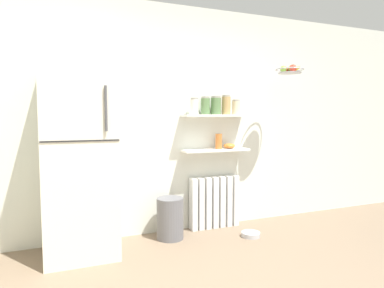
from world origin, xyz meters
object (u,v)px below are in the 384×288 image
at_px(refrigerator, 79,163).
at_px(storage_jar_0, 195,106).
at_px(storage_jar_4, 236,107).
at_px(trash_bin, 170,218).
at_px(storage_jar_1, 205,106).
at_px(shelf_bowl, 229,146).
at_px(vase, 219,141).
at_px(hanging_fruit_basket, 290,70).
at_px(storage_jar_3, 226,105).
at_px(pet_food_bowl, 251,234).
at_px(radiator, 214,202).
at_px(storage_jar_2, 216,106).

xyz_separation_m(refrigerator, storage_jar_0, (1.28, 0.21, 0.56)).
distance_m(storage_jar_4, trash_bin, 1.52).
relative_size(storage_jar_1, shelf_bowl, 1.47).
bearing_deg(storage_jar_0, shelf_bowl, 0.00).
bearing_deg(storage_jar_1, shelf_bowl, 0.00).
relative_size(storage_jar_1, vase, 1.14).
distance_m(trash_bin, hanging_fruit_basket, 2.18).
xyz_separation_m(storage_jar_4, shelf_bowl, (-0.09, -0.00, -0.46)).
xyz_separation_m(storage_jar_4, vase, (-0.23, -0.00, -0.41)).
height_order(storage_jar_4, vase, storage_jar_4).
distance_m(storage_jar_3, pet_food_bowl, 1.51).
relative_size(radiator, hanging_fruit_basket, 1.91).
xyz_separation_m(refrigerator, shelf_bowl, (1.74, 0.21, 0.09)).
height_order(storage_jar_3, storage_jar_4, storage_jar_3).
bearing_deg(storage_jar_0, refrigerator, -170.51).
bearing_deg(pet_food_bowl, radiator, 117.60).
bearing_deg(shelf_bowl, storage_jar_2, 180.00).
relative_size(refrigerator, storage_jar_4, 10.00).
bearing_deg(radiator, hanging_fruit_basket, -23.97).
height_order(radiator, shelf_bowl, shelf_bowl).
bearing_deg(radiator, shelf_bowl, -9.32).
height_order(storage_jar_1, pet_food_bowl, storage_jar_1).
bearing_deg(storage_jar_1, pet_food_bowl, -48.55).
distance_m(storage_jar_0, hanging_fruit_basket, 1.19).
bearing_deg(storage_jar_0, storage_jar_3, 0.00).
bearing_deg(radiator, storage_jar_2, -90.00).
bearing_deg(storage_jar_3, pet_food_bowl, -76.65).
relative_size(shelf_bowl, pet_food_bowl, 0.67).
bearing_deg(storage_jar_4, refrigerator, -173.30).
height_order(shelf_bowl, pet_food_bowl, shelf_bowl).
relative_size(refrigerator, pet_food_bowl, 8.59).
relative_size(storage_jar_3, vase, 1.27).
xyz_separation_m(storage_jar_0, trash_bin, (-0.35, -0.14, -1.23)).
relative_size(refrigerator, storage_jar_1, 8.72).
bearing_deg(vase, storage_jar_4, 0.00).
relative_size(radiator, pet_food_bowl, 2.98).
bearing_deg(storage_jar_0, storage_jar_1, 0.00).
height_order(storage_jar_0, hanging_fruit_basket, hanging_fruit_basket).
xyz_separation_m(storage_jar_3, pet_food_bowl, (0.10, -0.42, -1.45)).
bearing_deg(storage_jar_4, vase, -180.00).
bearing_deg(refrigerator, storage_jar_4, 6.70).
relative_size(shelf_bowl, hanging_fruit_basket, 0.43).
bearing_deg(storage_jar_3, storage_jar_4, 0.00).
height_order(storage_jar_2, trash_bin, storage_jar_2).
relative_size(storage_jar_0, storage_jar_1, 0.92).
relative_size(radiator, storage_jar_4, 3.47).
bearing_deg(storage_jar_4, storage_jar_0, -180.00).
bearing_deg(refrigerator, pet_food_bowl, -6.55).
xyz_separation_m(storage_jar_1, storage_jar_2, (0.14, 0.00, 0.00)).
distance_m(storage_jar_4, vase, 0.47).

